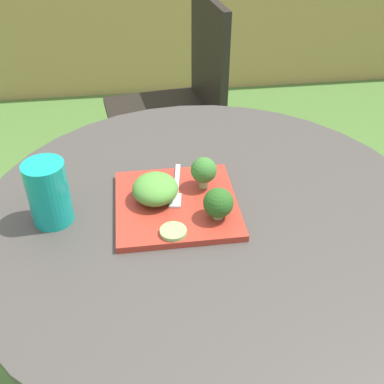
{
  "coord_description": "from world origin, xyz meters",
  "views": [
    {
      "loc": [
        -0.13,
        -0.74,
        1.35
      ],
      "look_at": [
        -0.03,
        0.01,
        0.79
      ],
      "focal_mm": 43.73,
      "sensor_mm": 36.0,
      "label": 1
    }
  ],
  "objects_px": {
    "salad_plate": "(176,204)",
    "drinking_glass": "(49,196)",
    "patio_chair": "(182,94)",
    "fork": "(176,189)"
  },
  "relations": [
    {
      "from": "salad_plate",
      "to": "drinking_glass",
      "type": "distance_m",
      "value": 0.25
    },
    {
      "from": "patio_chair",
      "to": "fork",
      "type": "bearing_deg",
      "value": -97.32
    },
    {
      "from": "patio_chair",
      "to": "fork",
      "type": "xyz_separation_m",
      "value": [
        -0.13,
        -0.98,
        0.24
      ]
    },
    {
      "from": "drinking_glass",
      "to": "fork",
      "type": "height_order",
      "value": "drinking_glass"
    },
    {
      "from": "patio_chair",
      "to": "fork",
      "type": "relative_size",
      "value": 5.82
    },
    {
      "from": "patio_chair",
      "to": "drinking_glass",
      "type": "distance_m",
      "value": 1.13
    },
    {
      "from": "patio_chair",
      "to": "salad_plate",
      "type": "bearing_deg",
      "value": -97.25
    },
    {
      "from": "patio_chair",
      "to": "salad_plate",
      "type": "distance_m",
      "value": 1.05
    },
    {
      "from": "salad_plate",
      "to": "fork",
      "type": "distance_m",
      "value": 0.04
    },
    {
      "from": "salad_plate",
      "to": "fork",
      "type": "height_order",
      "value": "fork"
    }
  ]
}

